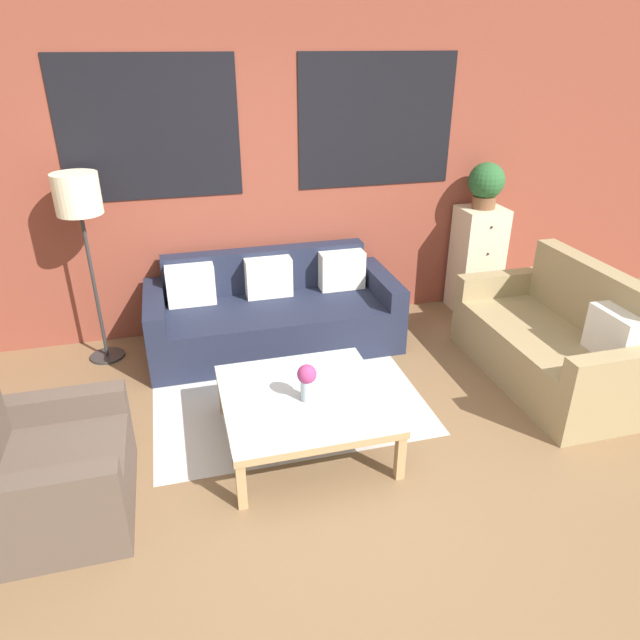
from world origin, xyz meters
TOP-DOWN VIEW (x-y plane):
  - ground_plane at (0.00, 0.00)m, footprint 16.00×16.00m
  - wall_back_brick at (0.00, 2.44)m, footprint 8.40×0.09m
  - rug at (-0.17, 1.16)m, footprint 1.97×1.65m
  - couch_dark at (-0.10, 1.95)m, footprint 2.11×0.88m
  - settee_vintage at (1.90, 0.81)m, footprint 0.80×1.61m
  - armchair_corner at (-1.69, 0.27)m, footprint 0.80×0.88m
  - coffee_table at (-0.17, 0.53)m, footprint 1.04×1.04m
  - floor_lamp at (-1.53, 2.07)m, footprint 0.34×0.34m
  - drawer_cabinet at (1.95, 2.17)m, footprint 0.42×0.39m
  - potted_plant at (1.95, 2.17)m, footprint 0.33×0.33m
  - flower_vase at (-0.16, 0.47)m, footprint 0.12×0.12m

SIDE VIEW (x-z plane):
  - ground_plane at x=0.00m, z-range 0.00..0.00m
  - rug at x=-0.17m, z-range 0.00..0.00m
  - armchair_corner at x=-1.69m, z-range -0.14..0.70m
  - couch_dark at x=-0.10m, z-range -0.11..0.67m
  - settee_vintage at x=1.90m, z-range -0.15..0.77m
  - coffee_table at x=-0.17m, z-range 0.14..0.51m
  - drawer_cabinet at x=1.95m, z-range 0.00..1.02m
  - flower_vase at x=-0.16m, z-range 0.40..0.65m
  - potted_plant at x=1.95m, z-range 1.04..1.46m
  - floor_lamp at x=-1.53m, z-range 0.55..2.10m
  - wall_back_brick at x=0.00m, z-range 0.01..2.81m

